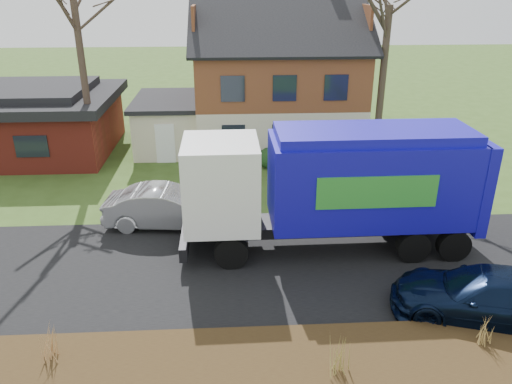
{
  "coord_description": "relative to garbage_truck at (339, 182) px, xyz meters",
  "views": [
    {
      "loc": [
        -0.83,
        -14.62,
        9.08
      ],
      "look_at": [
        0.13,
        2.5,
        1.7
      ],
      "focal_mm": 35.0,
      "sensor_mm": 36.0,
      "label": 1
    }
  ],
  "objects": [
    {
      "name": "mulch_verge",
      "position": [
        -2.94,
        -6.51,
        -2.42
      ],
      "size": [
        80.0,
        3.5,
        0.3
      ],
      "primitive_type": "cube",
      "color": "black",
      "rests_on": "ground"
    },
    {
      "name": "silver_sedan",
      "position": [
        -6.26,
        2.09,
        -1.77
      ],
      "size": [
        4.96,
        2.07,
        1.59
      ],
      "primitive_type": "imported",
      "rotation": [
        0.0,
        0.0,
        1.49
      ],
      "color": "#B1B3B9",
      "rests_on": "ground"
    },
    {
      "name": "grass_clump_east",
      "position": [
        2.73,
        -5.81,
        -1.85
      ],
      "size": [
        0.33,
        0.28,
        0.84
      ],
      "color": "#A98A4A",
      "rests_on": "mulch_verge"
    },
    {
      "name": "ranch_house",
      "position": [
        -14.94,
        11.79,
        -0.75
      ],
      "size": [
        9.8,
        8.2,
        3.7
      ],
      "color": "maroon",
      "rests_on": "ground"
    },
    {
      "name": "road",
      "position": [
        -2.94,
        -1.21,
        -2.56
      ],
      "size": [
        80.0,
        7.0,
        0.02
      ],
      "primitive_type": "cube",
      "color": "black",
      "rests_on": "ground"
    },
    {
      "name": "navy_wagon",
      "position": [
        3.49,
        -4.4,
        -1.79
      ],
      "size": [
        5.75,
        3.64,
        1.55
      ],
      "primitive_type": "imported",
      "rotation": [
        0.0,
        0.0,
        -1.87
      ],
      "color": "black",
      "rests_on": "ground"
    },
    {
      "name": "main_house",
      "position": [
        -1.45,
        12.7,
        1.46
      ],
      "size": [
        12.95,
        8.95,
        9.26
      ],
      "color": "beige",
      "rests_on": "ground"
    },
    {
      "name": "garbage_truck",
      "position": [
        0.0,
        0.0,
        0.0
      ],
      "size": [
        10.42,
        2.88,
        4.45
      ],
      "rotation": [
        0.0,
        0.0,
        0.01
      ],
      "color": "black",
      "rests_on": "ground"
    },
    {
      "name": "ground",
      "position": [
        -2.94,
        -1.21,
        -2.57
      ],
      "size": [
        120.0,
        120.0,
        0.0
      ],
      "primitive_type": "plane",
      "color": "#334C19",
      "rests_on": "ground"
    },
    {
      "name": "grass_clump_mid",
      "position": [
        -1.29,
        -6.61,
        -1.75
      ],
      "size": [
        0.37,
        0.31,
        1.04
      ],
      "color": "#9A8944",
      "rests_on": "mulch_verge"
    },
    {
      "name": "grass_clump_west",
      "position": [
        -8.28,
        -5.71,
        -1.8
      ],
      "size": [
        0.36,
        0.29,
        0.94
      ],
      "color": "tan",
      "rests_on": "mulch_verge"
    }
  ]
}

